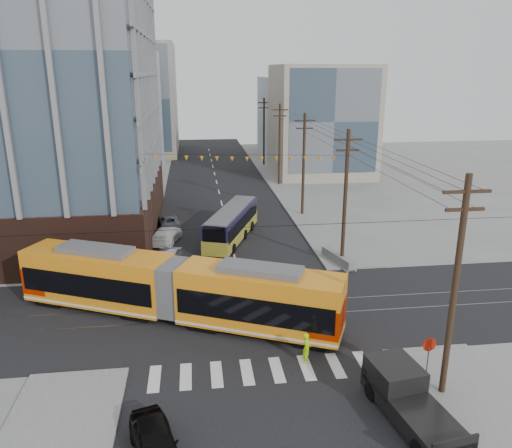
{
  "coord_description": "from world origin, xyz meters",
  "views": [
    {
      "loc": [
        -3.21,
        -25.65,
        15.22
      ],
      "look_at": [
        1.18,
        8.81,
        4.48
      ],
      "focal_mm": 35.0,
      "sensor_mm": 36.0,
      "label": 1
    }
  ],
  "objects": [
    {
      "name": "bg_bldg_ne_near",
      "position": [
        16.0,
        48.0,
        8.0
      ],
      "size": [
        14.0,
        14.0,
        16.0
      ],
      "primitive_type": "cube",
      "color": "gray",
      "rests_on": "ground"
    },
    {
      "name": "pedestrian",
      "position": [
        2.5,
        -2.48,
        0.88
      ],
      "size": [
        0.58,
        0.73,
        1.76
      ],
      "primitive_type": "imported",
      "rotation": [
        0.0,
        0.0,
        1.29
      ],
      "color": "#B0EE07",
      "rests_on": "ground"
    },
    {
      "name": "pickup_truck",
      "position": [
        6.15,
        -7.82,
        1.0
      ],
      "size": [
        2.95,
        6.14,
        2.0
      ],
      "primitive_type": null,
      "rotation": [
        0.0,
        0.0,
        0.15
      ],
      "color": "black",
      "rests_on": "ground"
    },
    {
      "name": "black_sedan",
      "position": [
        -5.16,
        -8.52,
        0.71
      ],
      "size": [
        2.79,
        4.48,
        1.42
      ],
      "primitive_type": "imported",
      "rotation": [
        0.0,
        0.0,
        0.29
      ],
      "color": "black",
      "rests_on": "ground"
    },
    {
      "name": "city_bus",
      "position": [
        0.16,
        18.61,
        1.52
      ],
      "size": [
        5.94,
        10.9,
        3.05
      ],
      "primitive_type": null,
      "rotation": [
        0.0,
        0.0,
        -0.36
      ],
      "color": "#191233",
      "rests_on": "ground"
    },
    {
      "name": "streetcar",
      "position": [
        -4.65,
        3.57,
        2.04
      ],
      "size": [
        20.46,
        11.57,
        4.08
      ],
      "primitive_type": null,
      "rotation": [
        0.0,
        0.0,
        -0.43
      ],
      "color": "orange",
      "rests_on": "ground"
    },
    {
      "name": "bg_bldg_nw_far",
      "position": [
        -14.0,
        72.0,
        10.0
      ],
      "size": [
        16.0,
        18.0,
        20.0
      ],
      "primitive_type": "cube",
      "color": "gray",
      "rests_on": "ground"
    },
    {
      "name": "stop_sign",
      "position": [
        8.03,
        -5.2,
        1.24
      ],
      "size": [
        0.8,
        0.8,
        2.47
      ],
      "primitive_type": null,
      "rotation": [
        0.0,
        0.0,
        0.07
      ],
      "color": "#AC1605",
      "rests_on": "ground"
    },
    {
      "name": "utility_pole_near",
      "position": [
        8.5,
        -6.0,
        5.5
      ],
      "size": [
        0.3,
        0.3,
        11.0
      ],
      "primitive_type": "cylinder",
      "color": "black",
      "rests_on": "ground"
    },
    {
      "name": "parked_car_silver",
      "position": [
        -5.43,
        12.94,
        0.69
      ],
      "size": [
        2.11,
        4.39,
        1.39
      ],
      "primitive_type": "imported",
      "rotation": [
        0.0,
        0.0,
        2.98
      ],
      "color": "gray",
      "rests_on": "ground"
    },
    {
      "name": "jersey_barrier",
      "position": [
        8.3,
        11.46,
        0.42
      ],
      "size": [
        2.03,
        4.27,
        0.84
      ],
      "primitive_type": "cube",
      "rotation": [
        0.0,
        0.0,
        0.27
      ],
      "color": "gray",
      "rests_on": "ground"
    },
    {
      "name": "parked_car_grey",
      "position": [
        -5.89,
        23.4,
        0.59
      ],
      "size": [
        2.68,
        4.56,
        1.19
      ],
      "primitive_type": "imported",
      "rotation": [
        0.0,
        0.0,
        3.32
      ],
      "color": "#4C535C",
      "rests_on": "ground"
    },
    {
      "name": "utility_pole_far",
      "position": [
        8.5,
        56.0,
        5.5
      ],
      "size": [
        0.3,
        0.3,
        11.0
      ],
      "primitive_type": "cylinder",
      "color": "black",
      "rests_on": "ground"
    },
    {
      "name": "parked_car_white",
      "position": [
        -5.89,
        18.61,
        0.72
      ],
      "size": [
        3.22,
        5.33,
        1.44
      ],
      "primitive_type": "imported",
      "rotation": [
        0.0,
        0.0,
        2.88
      ],
      "color": "silver",
      "rests_on": "ground"
    },
    {
      "name": "bg_bldg_ne_far",
      "position": [
        18.0,
        68.0,
        7.0
      ],
      "size": [
        16.0,
        16.0,
        14.0
      ],
      "primitive_type": "cube",
      "color": "#8C99A5",
      "rests_on": "ground"
    },
    {
      "name": "ground",
      "position": [
        0.0,
        0.0,
        0.0
      ],
      "size": [
        160.0,
        160.0,
        0.0
      ],
      "primitive_type": "plane",
      "color": "slate"
    },
    {
      "name": "bg_bldg_nw_near",
      "position": [
        -17.0,
        52.0,
        9.0
      ],
      "size": [
        18.0,
        16.0,
        18.0
      ],
      "primitive_type": "cube",
      "color": "#8C99A5",
      "rests_on": "ground"
    }
  ]
}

